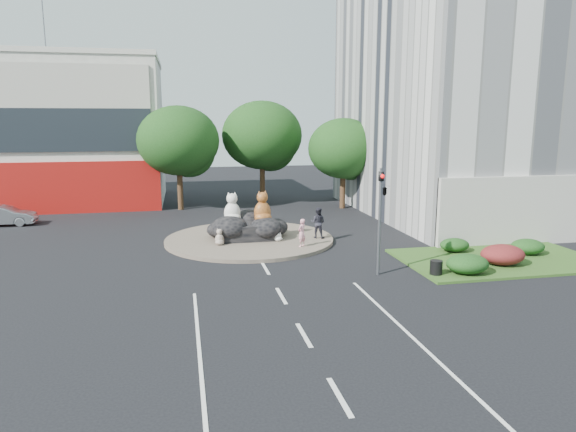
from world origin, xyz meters
The scene contains 22 objects.
ground centered at (0.00, 0.00, 0.00)m, with size 120.00×120.00×0.00m, color black.
roundabout_island centered at (0.00, 10.00, 0.10)m, with size 10.00×10.00×0.20m, color brown.
rock_plinth centered at (0.00, 10.00, 0.65)m, with size 3.20×2.60×0.90m, color black, non-canonical shape.
shophouse_block centered at (-18.00, 27.91, 6.18)m, with size 25.20×12.30×17.40m.
grass_verge centered at (12.00, 3.00, 0.06)m, with size 10.00×6.00×0.12m, color #2D4F1A.
tree_left centered at (-3.93, 22.06, 5.25)m, with size 6.46×6.46×8.27m.
tree_mid centered at (3.07, 24.06, 5.56)m, with size 6.84×6.84×8.76m.
tree_right centered at (9.07, 20.06, 4.63)m, with size 5.70×5.70×7.30m.
hedge_near_green centered at (9.00, 1.00, 0.57)m, with size 2.00×1.60×0.90m, color #143511.
hedge_red centered at (11.50, 2.00, 0.61)m, with size 2.20×1.76×0.99m, color #541618.
hedge_mid_green centered at (14.00, 3.50, 0.53)m, with size 1.80×1.44×0.81m, color #143511.
hedge_back_green centered at (10.50, 4.80, 0.48)m, with size 1.60×1.28×0.72m, color #143511.
traffic_light centered at (5.10, 2.00, 3.62)m, with size 0.44×1.24×5.00m.
street_lamp centered at (12.82, 8.00, 4.55)m, with size 2.34×0.22×8.06m.
cat_white centered at (-0.99, 10.12, 2.04)m, with size 1.13×0.98×1.88m, color silver, non-canonical shape.
cat_tabby centered at (0.79, 9.92, 2.07)m, with size 1.16×1.01×1.94m, color #A24521, non-canonical shape.
kitten_calico centered at (-1.88, 8.56, 0.68)m, with size 0.57×0.50×0.95m, color beige, non-canonical shape.
kitten_white centered at (1.51, 8.84, 0.64)m, with size 0.52×0.45×0.87m, color white, non-canonical shape.
pedestrian_pink centered at (2.57, 7.26, 0.98)m, with size 0.57×0.37×1.56m, color pink.
pedestrian_dark centered at (4.00, 9.13, 1.12)m, with size 0.89×0.70×1.84m, color #22222A.
parked_car centered at (-15.89, 17.94, 0.69)m, with size 1.45×4.16×1.37m, color #929499.
litter_bin centered at (7.50, 1.14, 0.45)m, with size 0.57×0.57×0.65m, color black.
Camera 1 is at (-3.83, -19.78, 7.14)m, focal length 32.00 mm.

